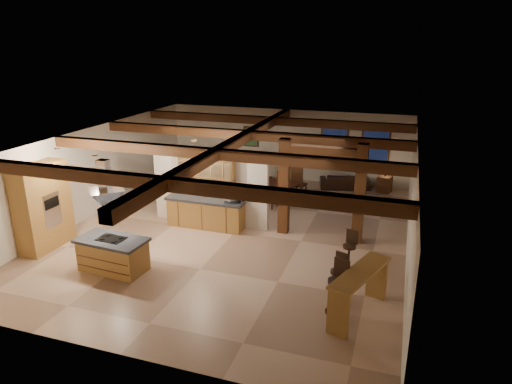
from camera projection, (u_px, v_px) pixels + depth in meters
ground at (235, 232)px, 13.92m from camera, size 12.00×12.00×0.00m
room_walls at (234, 176)px, 13.35m from camera, size 12.00×12.00×12.00m
ceiling_beams at (233, 144)px, 13.04m from camera, size 10.00×12.00×0.28m
timber_posts at (322, 180)px, 13.06m from camera, size 2.50×0.30×2.90m
partition_wall at (210, 190)px, 14.32m from camera, size 3.80×0.18×2.20m
pantry_cabinet at (43, 207)px, 12.59m from camera, size 0.67×1.60×2.40m
back_counter at (206, 213)px, 14.17m from camera, size 2.50×0.66×0.94m
upper_display_cabinet at (207, 168)px, 13.91m from camera, size 1.80×0.36×0.95m
range_hood at (107, 204)px, 11.10m from camera, size 1.10×1.10×1.40m
back_windows at (354, 149)px, 17.94m from camera, size 2.70×0.07×1.70m
framed_art at (251, 137)px, 19.17m from camera, size 0.65×0.05×0.85m
recessed_cans at (117, 148)px, 12.02m from camera, size 3.16×2.46×0.03m
kitchen_island at (113, 254)px, 11.53m from camera, size 1.82×1.06×0.87m
dining_table at (271, 191)px, 16.69m from camera, size 2.01×1.49×0.63m
sofa at (345, 181)px, 17.97m from camera, size 2.04×1.21×0.56m
microwave at (232, 198)px, 13.71m from camera, size 0.56×0.46×0.27m
bar_counter at (360, 286)px, 9.53m from camera, size 1.15×2.06×1.05m
side_table at (384, 184)px, 17.49m from camera, size 0.60×0.60×0.62m
table_lamp at (386, 171)px, 17.32m from camera, size 0.27×0.27×0.31m
bar_stool_a at (337, 287)px, 9.67m from camera, size 0.45×0.46×1.21m
bar_stool_b at (339, 277)px, 10.19m from camera, size 0.41×0.42×1.10m
bar_stool_c at (350, 251)px, 11.49m from camera, size 0.38×0.40×1.06m
dining_chairs at (271, 182)px, 16.58m from camera, size 2.39×2.39×1.30m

